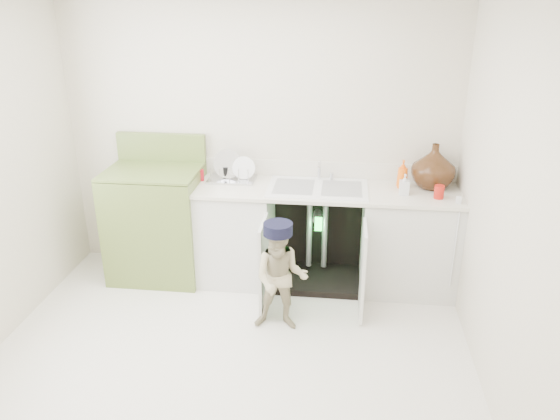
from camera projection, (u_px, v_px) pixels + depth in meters
The scene contains 5 objects.
ground at pixel (230, 358), 3.96m from camera, with size 3.50×3.50×0.00m, color silver.
room_shell at pixel (223, 197), 3.48m from camera, with size 6.00×5.50×1.26m.
counter_run at pixel (322, 232), 4.82m from camera, with size 2.44×1.02×1.28m.
avocado_stove at pixel (157, 222), 4.94m from camera, with size 0.82×0.65×1.27m.
repair_worker at pixel (281, 276), 4.15m from camera, with size 0.51×0.60×0.89m.
Camera 1 is at (0.75, -3.19, 2.50)m, focal length 35.00 mm.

